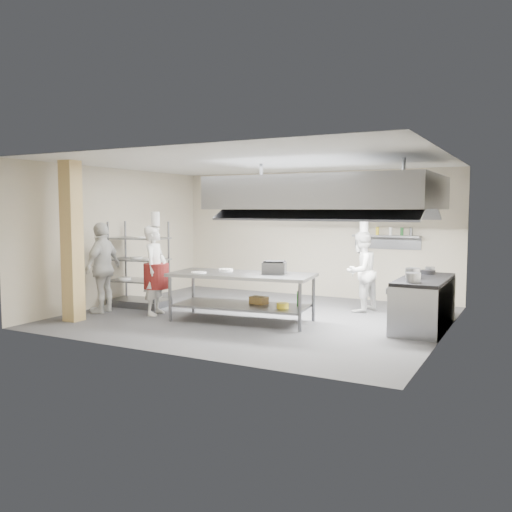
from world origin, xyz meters
The scene contains 23 objects.
floor centered at (0.00, 0.00, 0.00)m, with size 7.00×7.00×0.00m, color #363638.
ceiling centered at (0.00, 0.00, 3.00)m, with size 7.00×7.00×0.00m, color silver.
wall_back centered at (0.00, 3.00, 1.50)m, with size 7.00×7.00×0.00m, color #C0B298.
wall_left centered at (-3.50, 0.00, 1.50)m, with size 6.00×6.00×0.00m, color #C0B298.
wall_right centered at (3.50, 0.00, 1.50)m, with size 6.00×6.00×0.00m, color #C0B298.
column centered at (-2.90, -1.90, 1.50)m, with size 0.30×0.30×3.00m, color tan.
exhaust_hood centered at (1.30, 0.40, 2.40)m, with size 4.00×2.50×0.60m, color gray.
hood_strip_a centered at (0.40, 0.40, 2.08)m, with size 1.60×0.12×0.04m, color white.
hood_strip_b centered at (2.20, 0.40, 2.08)m, with size 1.60×0.12×0.04m, color white.
wall_shelf centered at (1.80, 2.84, 1.50)m, with size 1.50×0.28×0.04m, color gray.
island centered at (-0.05, -0.48, 0.46)m, with size 2.68×1.11×0.91m, color slate, non-canonical shape.
island_worktop centered at (-0.05, -0.48, 0.88)m, with size 2.68×1.11×0.06m, color gray.
island_undershelf centered at (-0.05, -0.48, 0.30)m, with size 2.46×1.00×0.04m, color slate.
pass_rack centered at (-2.80, -0.12, 0.92)m, with size 1.22×0.71×1.84m, color slate, non-canonical shape.
cooking_range centered at (3.08, 0.50, 0.42)m, with size 0.80×2.00×0.84m, color gray.
range_top centered at (3.08, 0.50, 0.87)m, with size 0.78×1.96×0.06m, color black.
chef_head centered at (-1.90, -0.71, 0.89)m, with size 0.65×0.43×1.78m, color white.
chef_line centered at (1.63, 1.50, 0.83)m, with size 0.80×0.63×1.66m, color silver.
chef_plating centered at (-3.00, -1.00, 0.92)m, with size 1.08×0.45×1.84m, color white.
griddle centered at (0.49, -0.20, 1.01)m, with size 0.43×0.33×0.21m, color slate.
wicker_basket centered at (0.20, -0.27, 0.39)m, with size 0.31×0.22×0.14m, color olive.
stockpot centered at (2.90, 0.36, 0.99)m, with size 0.26×0.26×0.18m, color gray.
plate_stack centered at (-2.80, -0.12, 0.59)m, with size 0.28×0.28×0.05m, color white.
Camera 1 is at (4.84, -9.25, 2.11)m, focal length 38.00 mm.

